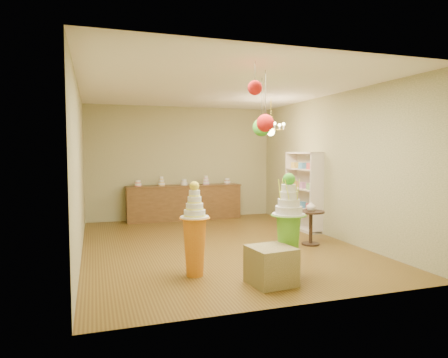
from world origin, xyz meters
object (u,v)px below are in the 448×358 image
object	(u,v)px
pedestal_green	(288,232)
pedestal_orange	(195,238)
sideboard	(184,202)
round_table	(311,223)

from	to	relation	value
pedestal_green	pedestal_orange	xyz separation A→B (m)	(-1.29, 0.44, -0.09)
sideboard	round_table	world-z (taller)	sideboard
sideboard	pedestal_green	bearing A→B (deg)	-85.61
pedestal_orange	sideboard	xyz separation A→B (m)	(0.89, 4.75, -0.08)
pedestal_green	pedestal_orange	world-z (taller)	pedestal_green
pedestal_green	pedestal_orange	distance (m)	1.36
pedestal_green	sideboard	xyz separation A→B (m)	(-0.40, 5.19, -0.17)
pedestal_green	sideboard	world-z (taller)	pedestal_green
round_table	sideboard	bearing A→B (deg)	115.72
pedestal_orange	sideboard	bearing A→B (deg)	79.40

